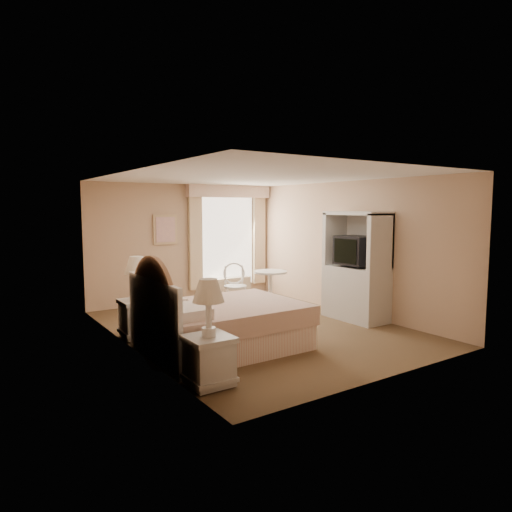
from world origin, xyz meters
TOP-DOWN VIEW (x-y plane):
  - room at (0.00, 0.00)m, footprint 4.21×5.51m
  - window at (1.05, 2.65)m, footprint 2.05×0.22m
  - framed_art at (-0.45, 2.71)m, footprint 0.52×0.04m
  - bed at (-1.12, -0.68)m, footprint 2.15×1.69m
  - nightstand_near at (-1.84, -1.80)m, footprint 0.50×0.50m
  - nightstand_far at (-1.84, 0.52)m, footprint 0.51×0.51m
  - round_table at (1.21, 1.27)m, footprint 0.68×0.68m
  - cafe_chair at (0.43, 1.40)m, footprint 0.58×0.58m
  - armoire at (1.81, -0.52)m, footprint 0.58×1.16m

SIDE VIEW (x-z plane):
  - bed at x=-1.12m, z-range -0.39..1.11m
  - nightstand_near at x=-1.84m, z-range -0.15..1.05m
  - nightstand_far at x=-1.84m, z-range -0.15..1.09m
  - round_table at x=1.21m, z-range 0.12..0.84m
  - cafe_chair at x=0.43m, z-range 0.07..0.99m
  - armoire at x=1.81m, z-range -0.17..1.77m
  - room at x=0.00m, z-range -0.01..2.50m
  - window at x=1.05m, z-range 0.09..2.60m
  - framed_art at x=-0.45m, z-range 1.24..1.86m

